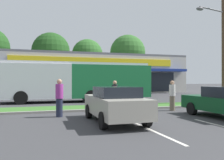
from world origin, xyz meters
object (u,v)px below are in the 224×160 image
Objects in this scene: car_3 at (71,90)px; pedestrian_near_bench at (59,98)px; pedestrian_mid at (115,96)px; pedestrian_far at (172,95)px; car_4 at (115,104)px; utility_pole at (222,35)px; car_1 at (18,90)px; city_bus at (77,81)px.

car_3 is 13.14m from pedestrian_near_bench.
pedestrian_mid is (3.20, 1.26, -0.03)m from pedestrian_near_bench.
pedestrian_mid is 1.00× the size of pedestrian_far.
pedestrian_near_bench is (-2.12, 2.17, 0.14)m from car_4.
pedestrian_near_bench is 6.51m from pedestrian_far.
pedestrian_far is (-5.66, -2.25, -4.27)m from utility_pole.
pedestrian_mid is (-8.95, -1.50, -4.27)m from utility_pole.
car_1 is at bearing 142.32° from utility_pole.
utility_pole is at bearing -37.68° from car_1.
pedestrian_mid is at bearing 95.33° from car_3.
car_4 is 2.43× the size of pedestrian_mid.
city_bus is at bearing 57.38° from pedestrian_mid.
car_3 is at bearing -90.55° from city_bus.
city_bus reaches higher than pedestrian_near_bench.
car_3 is (5.32, -1.66, -0.04)m from car_1.
car_1 is at bearing -51.70° from city_bus.
utility_pole reaches higher than pedestrian_mid.
pedestrian_near_bench is at bearing 158.95° from pedestrian_mid.
car_4 is (0.01, -15.14, 0.04)m from car_3.
utility_pole is at bearing -33.12° from pedestrian_mid.
car_3 is at bearing 173.61° from pedestrian_far.
car_4 is 3.60m from pedestrian_mid.
pedestrian_mid is (6.41, -13.37, 0.10)m from car_1.
car_4 is at bearing -84.17° from pedestrian_far.
car_1 is 5.58m from car_3.
pedestrian_near_bench is 1.04× the size of pedestrian_far.
pedestrian_far is at bearing -55.41° from pedestrian_mid.
utility_pole is 0.78× the size of city_bus.
car_1 is 2.62× the size of pedestrian_mid.
pedestrian_near_bench reaches higher than pedestrian_far.
utility_pole reaches higher than car_4.
car_3 is at bearing -99.40° from pedestrian_near_bench.
car_3 is at bearing 134.54° from utility_pole.
pedestrian_far reaches higher than car_3.
utility_pole is 7.44m from pedestrian_far.
car_4 is 2.43× the size of pedestrian_far.
city_bus is 10.13m from car_4.
pedestrian_mid is at bearing -17.43° from car_4.
pedestrian_near_bench reaches higher than pedestrian_mid.
utility_pole is at bearing -167.36° from pedestrian_near_bench.
car_4 is at bearing -150.06° from pedestrian_mid.
car_4 is at bearing 90.05° from car_3.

